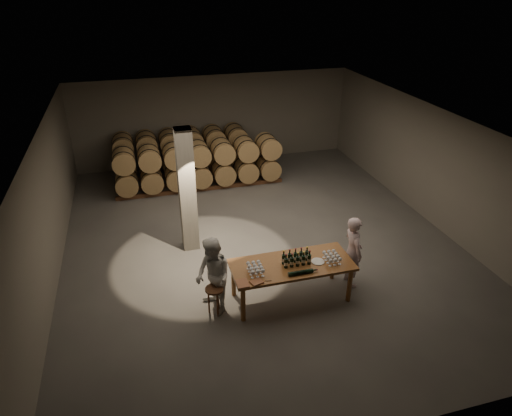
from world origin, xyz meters
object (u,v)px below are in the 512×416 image
object	(u,v)px
tasting_table	(292,268)
person_woman	(213,277)
bottle_cluster	(296,259)
notebook_near	(257,282)
plate	(318,262)
stool	(214,293)
person_man	(353,251)

from	to	relation	value
tasting_table	person_woman	size ratio (longest dim) A/B	1.51
tasting_table	person_woman	bearing A→B (deg)	178.35
bottle_cluster	notebook_near	bearing A→B (deg)	-157.42
plate	person_woman	xyz separation A→B (m)	(-2.24, 0.13, -0.05)
tasting_table	notebook_near	xyz separation A→B (m)	(-0.90, -0.44, 0.12)
bottle_cluster	stool	world-z (taller)	bottle_cluster
bottle_cluster	notebook_near	world-z (taller)	bottle_cluster
bottle_cluster	stool	distance (m)	1.85
notebook_near	person_man	distance (m)	2.46
person_man	tasting_table	bearing A→B (deg)	95.48
notebook_near	tasting_table	bearing A→B (deg)	8.59
person_man	bottle_cluster	bearing A→B (deg)	96.93
plate	person_woman	size ratio (longest dim) A/B	0.16
notebook_near	bottle_cluster	bearing A→B (deg)	5.22
stool	person_woman	xyz separation A→B (m)	(0.01, 0.09, 0.34)
bottle_cluster	person_woman	distance (m)	1.78
bottle_cluster	person_man	distance (m)	1.42
tasting_table	person_man	size ratio (longest dim) A/B	1.52
tasting_table	plate	xyz separation A→B (m)	(0.56, -0.09, 0.11)
bottle_cluster	person_woman	world-z (taller)	person_woman
notebook_near	stool	distance (m)	0.97
tasting_table	person_man	world-z (taller)	person_man
bottle_cluster	stool	bearing A→B (deg)	-179.41
person_man	stool	bearing A→B (deg)	93.24
person_woman	tasting_table	bearing A→B (deg)	70.55
stool	person_woman	size ratio (longest dim) A/B	0.37
tasting_table	notebook_near	size ratio (longest dim) A/B	11.00
tasting_table	stool	xyz separation A→B (m)	(-1.69, -0.05, -0.28)
plate	tasting_table	bearing A→B (deg)	171.32
person_woman	plate	bearing A→B (deg)	68.79
plate	person_man	xyz separation A→B (m)	(0.93, 0.24, -0.05)
tasting_table	stool	size ratio (longest dim) A/B	4.12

